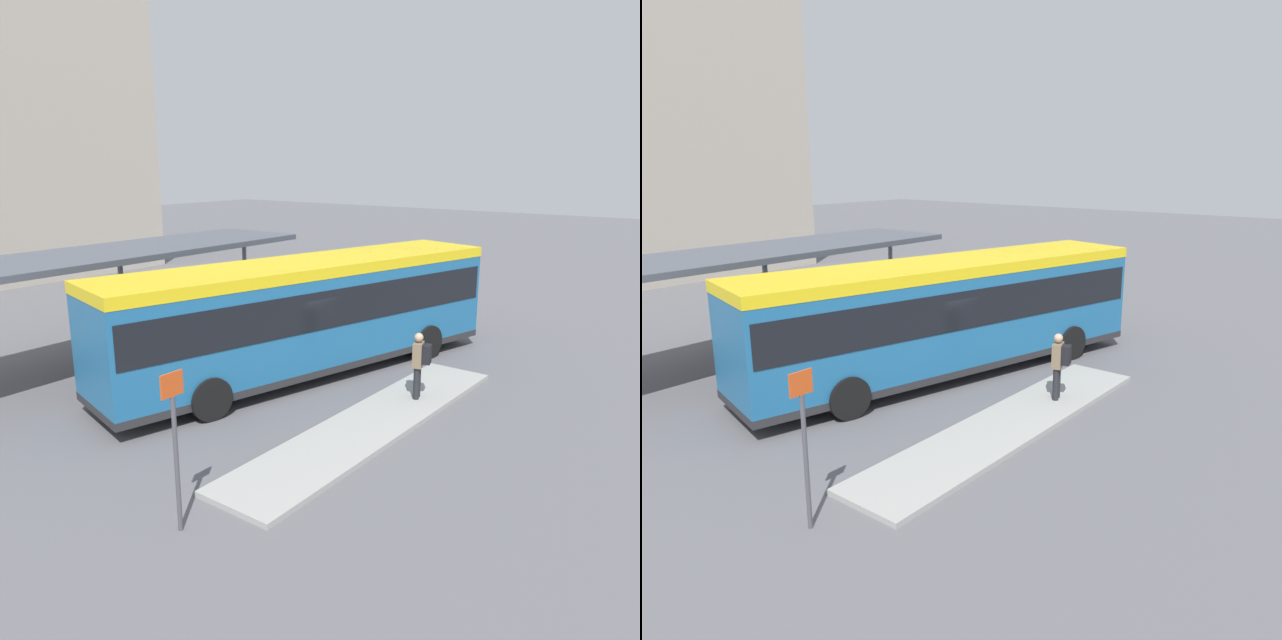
% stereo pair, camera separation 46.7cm
% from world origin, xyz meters
% --- Properties ---
extents(ground_plane, '(120.00, 120.00, 0.00)m').
position_xyz_m(ground_plane, '(0.00, 0.00, 0.00)').
color(ground_plane, '#5B5B60').
extents(curb_island, '(9.39, 1.80, 0.12)m').
position_xyz_m(curb_island, '(-1.96, -3.50, 0.06)').
color(curb_island, '#9E9E99').
rests_on(curb_island, ground_plane).
extents(city_bus, '(12.60, 5.44, 3.32)m').
position_xyz_m(city_bus, '(0.01, -0.00, 1.93)').
color(city_bus, '#1E6093').
rests_on(city_bus, ground_plane).
extents(pedestrian_waiting, '(0.49, 0.53, 1.73)m').
position_xyz_m(pedestrian_waiting, '(-0.01, -3.64, 1.11)').
color(pedestrian_waiting, '#232328').
rests_on(pedestrian_waiting, curb_island).
extents(bicycle_orange, '(0.48, 1.69, 0.73)m').
position_xyz_m(bicycle_orange, '(9.33, 0.37, 0.37)').
color(bicycle_orange, black).
rests_on(bicycle_orange, ground_plane).
extents(bicycle_blue, '(0.48, 1.56, 0.68)m').
position_xyz_m(bicycle_blue, '(9.03, 1.24, 0.34)').
color(bicycle_blue, black).
rests_on(bicycle_blue, ground_plane).
extents(station_shelter, '(12.74, 3.44, 3.42)m').
position_xyz_m(station_shelter, '(-2.22, 5.50, 3.28)').
color(station_shelter, '#4C515B').
rests_on(station_shelter, ground_plane).
extents(potted_planter_near_shelter, '(0.76, 0.76, 1.12)m').
position_xyz_m(potted_planter_near_shelter, '(-2.19, 2.45, 0.58)').
color(potted_planter_near_shelter, slate).
rests_on(potted_planter_near_shelter, ground_plane).
extents(platform_sign, '(0.44, 0.08, 2.80)m').
position_xyz_m(platform_sign, '(-7.51, -3.21, 1.56)').
color(platform_sign, '#4C4C51').
rests_on(platform_sign, ground_plane).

